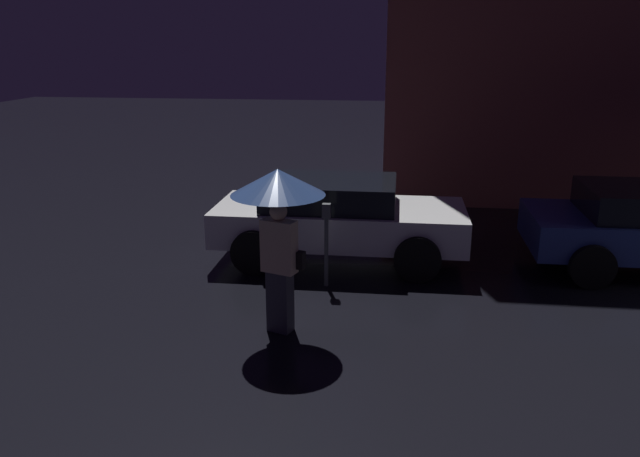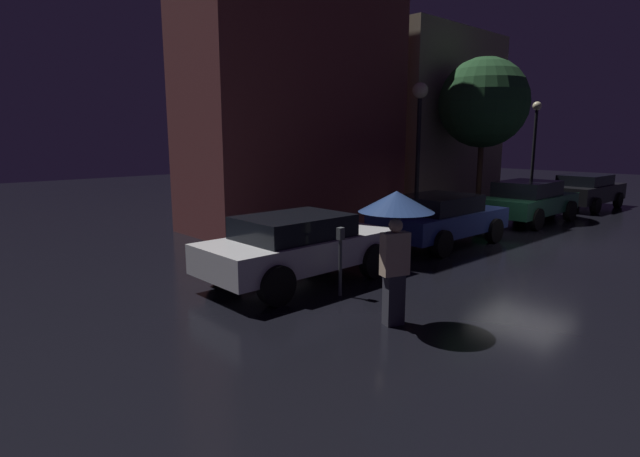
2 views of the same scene
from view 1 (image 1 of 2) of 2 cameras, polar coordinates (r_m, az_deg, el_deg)
The scene contains 3 objects.
parked_car_white at distance 10.30m, azimuth 1.62°, elevation 1.11°, with size 4.09×1.95×1.35m.
pedestrian_with_umbrella at distance 7.45m, azimuth -3.84°, elevation 2.48°, with size 1.14×1.14×2.08m.
parking_meter at distance 9.12m, azimuth 0.59°, elevation -0.66°, with size 0.12×0.10×1.27m.
Camera 1 is at (-6.38, -8.57, 3.53)m, focal length 35.00 mm.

